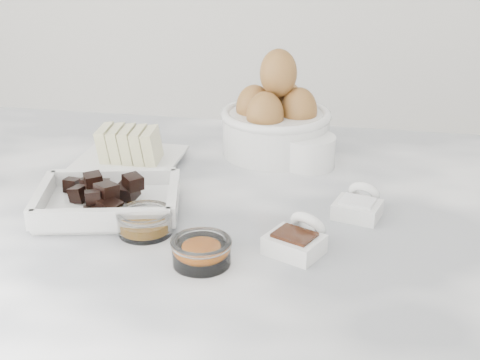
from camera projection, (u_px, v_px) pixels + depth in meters
name	position (u px, v px, depth m)	size (l,w,h in m)	color
marble_slab	(221.00, 229.00, 0.90)	(1.20, 0.80, 0.04)	white
chocolate_dish	(108.00, 197.00, 0.89)	(0.21, 0.18, 0.05)	white
butter_plate	(126.00, 153.00, 1.04)	(0.16, 0.16, 0.06)	white
sugar_ramekin	(309.00, 150.00, 1.04)	(0.08, 0.08, 0.05)	white
egg_bowl	(276.00, 120.00, 1.08)	(0.18, 0.18, 0.17)	white
honey_bowl	(145.00, 221.00, 0.84)	(0.07, 0.07, 0.03)	white
zest_bowl	(201.00, 251.00, 0.77)	(0.07, 0.07, 0.03)	white
vanilla_spoon	(298.00, 239.00, 0.79)	(0.08, 0.09, 0.05)	white
salt_spoon	(359.00, 205.00, 0.88)	(0.07, 0.08, 0.04)	white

